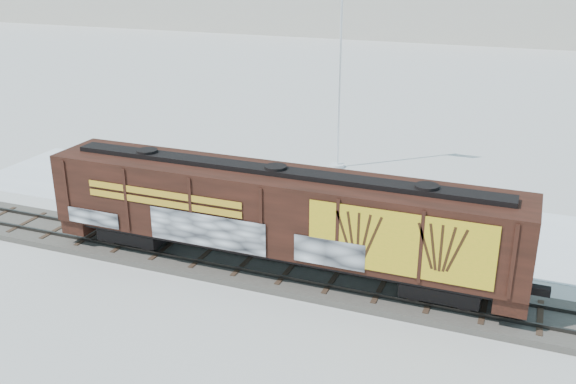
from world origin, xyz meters
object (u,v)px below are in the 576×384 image
at_px(flagpole, 341,98).
at_px(car_white, 221,184).
at_px(hopper_railcar, 276,212).
at_px(car_silver, 220,177).
at_px(car_dark, 398,223).

relative_size(flagpole, car_white, 2.36).
bearing_deg(hopper_railcar, flagpole, 97.10).
distance_m(hopper_railcar, car_silver, 11.13).
bearing_deg(car_white, flagpole, -11.11).
relative_size(car_white, car_dark, 1.14).
xyz_separation_m(hopper_railcar, flagpole, (-1.84, 14.79, 1.64)).
height_order(car_silver, car_white, car_white).
relative_size(car_silver, car_dark, 0.99).
xyz_separation_m(hopper_railcar, car_dark, (3.94, 5.75, -2.19)).
bearing_deg(flagpole, hopper_railcar, -82.90).
height_order(hopper_railcar, flagpole, flagpole).
bearing_deg(car_white, car_dark, -78.63).
bearing_deg(flagpole, car_silver, -128.90).
distance_m(hopper_railcar, car_white, 9.62).
distance_m(car_silver, car_white, 1.56).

